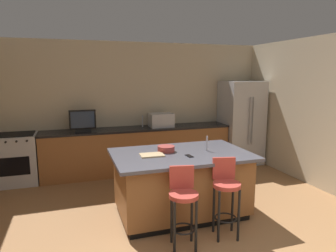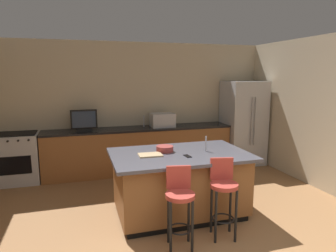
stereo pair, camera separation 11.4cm
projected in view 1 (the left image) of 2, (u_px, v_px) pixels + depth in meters
wall_back at (136, 106)px, 6.46m from camera, size 6.08×0.12×2.67m
wall_right at (327, 114)px, 5.16m from camera, size 0.12×5.02×2.67m
counter_back at (139, 150)px, 6.24m from camera, size 3.84×0.62×0.92m
kitchen_island at (181, 183)px, 4.32m from camera, size 1.93×1.22×0.91m
refrigerator at (241, 123)px, 6.81m from camera, size 0.85×0.79×1.86m
range_oven at (16, 159)px, 5.53m from camera, size 0.76×0.63×0.94m
microwave at (161, 120)px, 6.28m from camera, size 0.48×0.36×0.28m
tv_monitor at (83, 122)px, 5.74m from camera, size 0.49×0.16×0.42m
sink_faucet_back at (143, 121)px, 6.26m from camera, size 0.02×0.02×0.24m
sink_faucet_island at (207, 143)px, 4.35m from camera, size 0.02×0.02×0.22m
bar_stool_left at (183, 201)px, 3.47m from camera, size 0.34×0.36×0.95m
bar_stool_right at (226, 191)px, 3.71m from camera, size 0.35×0.37×0.98m
fruit_bowl at (166, 149)px, 4.32m from camera, size 0.25×0.25×0.08m
cell_phone at (189, 156)px, 4.08m from camera, size 0.08×0.16×0.01m
cutting_board at (152, 155)px, 4.11m from camera, size 0.33×0.24×0.02m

